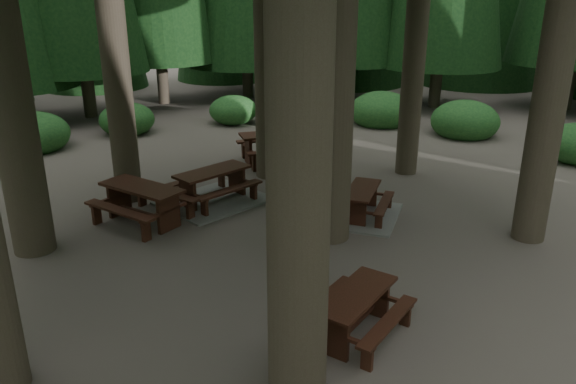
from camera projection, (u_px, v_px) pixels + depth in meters
ground at (307, 250)px, 11.27m from camera, size 80.00×80.00×0.00m
picnic_table_a at (361, 208)px, 12.85m from camera, size 2.57×2.46×0.68m
picnic_table_b at (142, 198)px, 12.43m from camera, size 2.09×2.35×0.86m
picnic_table_c at (213, 191)px, 13.71m from camera, size 2.59×2.21×0.81m
picnic_table_d at (275, 143)px, 16.73m from camera, size 2.52×2.31×0.89m
picnic_table_e at (355, 307)px, 8.41m from camera, size 1.94×1.73×0.71m
shrub_ring at (309, 212)px, 12.10m from camera, size 23.86×24.64×1.49m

